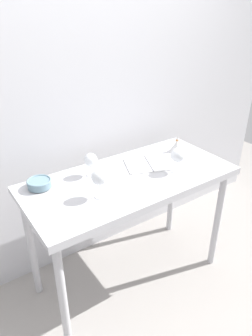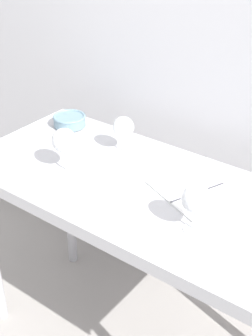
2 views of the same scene
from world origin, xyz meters
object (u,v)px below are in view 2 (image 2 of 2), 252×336
wine_glass_near_left (64,141)px  tasting_bowl (70,120)px  tasting_sheet_upper (111,173)px  wine_glass_far_left (123,128)px  wine_glass_near_right (196,200)px  open_notebook (197,193)px

wine_glass_near_left → tasting_bowl: 0.40m
wine_glass_near_left → tasting_sheet_upper: 0.22m
tasting_bowl → wine_glass_far_left: bearing=-6.8°
wine_glass_far_left → tasting_bowl: bearing=173.2°
wine_glass_far_left → wine_glass_near_left: 0.27m
wine_glass_far_left → tasting_sheet_upper: (0.07, -0.17, -0.11)m
wine_glass_far_left → tasting_sheet_upper: wine_glass_far_left is taller
wine_glass_near_right → tasting_sheet_upper: (-0.43, 0.11, -0.11)m
wine_glass_near_right → wine_glass_near_left: wine_glass_near_left is taller
wine_glass_near_right → tasting_bowl: (-0.83, 0.32, -0.09)m
wine_glass_near_left → tasting_bowl: bearing=130.6°
wine_glass_far_left → tasting_sheet_upper: size_ratio=0.71×
tasting_sheet_upper → tasting_bowl: tasting_bowl is taller
wine_glass_near_left → wine_glass_far_left: bearing=72.0°
wine_glass_near_left → tasting_sheet_upper: (0.15, 0.09, -0.13)m
wine_glass_near_right → wine_glass_far_left: wine_glass_near_right is taller
wine_glass_near_right → tasting_bowl: size_ratio=1.13×
open_notebook → wine_glass_near_left: bearing=-139.4°
wine_glass_near_right → open_notebook: (-0.09, 0.18, -0.11)m
wine_glass_near_right → open_notebook: wine_glass_near_right is taller
wine_glass_near_left → wine_glass_near_right: bearing=-2.2°
wine_glass_near_right → tasting_sheet_upper: bearing=165.5°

